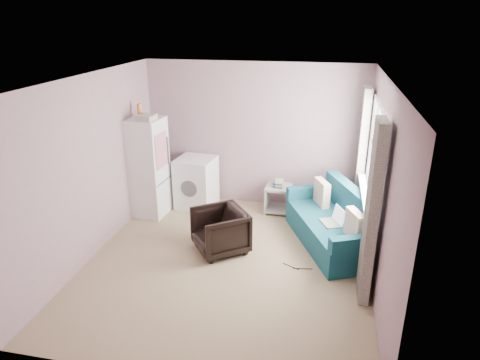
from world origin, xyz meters
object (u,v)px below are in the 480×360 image
object	(u,v)px
fridge	(147,167)
armchair	(220,229)
side_table	(278,197)
sofa	(336,225)
washing_machine	(196,181)

from	to	relation	value
fridge	armchair	bearing A→B (deg)	-28.94
armchair	fridge	bearing A→B (deg)	-159.82
side_table	sofa	distance (m)	1.35
side_table	sofa	size ratio (longest dim) A/B	0.29
fridge	side_table	bearing A→B (deg)	17.60
side_table	sofa	world-z (taller)	sofa
sofa	washing_machine	bearing A→B (deg)	135.98
fridge	washing_machine	world-z (taller)	fridge
armchair	washing_machine	size ratio (longest dim) A/B	0.79
armchair	side_table	size ratio (longest dim) A/B	1.21
armchair	sofa	bearing A→B (deg)	72.09
washing_machine	side_table	xyz separation A→B (m)	(1.45, 0.05, -0.19)
side_table	sofa	xyz separation A→B (m)	(0.96, -0.94, 0.03)
fridge	sofa	distance (m)	3.19
washing_machine	side_table	size ratio (longest dim) A/B	1.52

